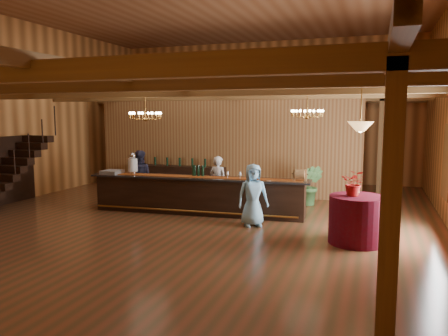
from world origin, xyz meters
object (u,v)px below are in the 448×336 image
(backbar_shelf, at_px, (180,179))
(chandelier_left, at_px, (145,115))
(raffle_drum, at_px, (300,174))
(chandelier_right, at_px, (307,113))
(staff_second, at_px, (139,176))
(pendant_lamp, at_px, (360,126))
(beverage_dispenser, at_px, (133,164))
(floor_plant, at_px, (311,185))
(bartender, at_px, (218,182))
(guest, at_px, (253,195))
(tasting_bar, at_px, (198,195))
(round_table, at_px, (357,220))

(backbar_shelf, bearing_deg, chandelier_left, -78.22)
(raffle_drum, height_order, chandelier_right, chandelier_right)
(staff_second, bearing_deg, backbar_shelf, -127.34)
(chandelier_right, height_order, pendant_lamp, same)
(beverage_dispenser, relative_size, floor_plant, 0.51)
(chandelier_left, bearing_deg, bartender, 47.88)
(bartender, bearing_deg, chandelier_left, 59.18)
(bartender, distance_m, guest, 2.12)
(tasting_bar, relative_size, chandelier_right, 7.48)
(chandelier_right, bearing_deg, backbar_shelf, 154.03)
(raffle_drum, bearing_deg, round_table, -47.55)
(tasting_bar, xyz_separation_m, beverage_dispenser, (-1.91, -0.09, 0.78))
(tasting_bar, bearing_deg, pendant_lamp, -23.18)
(tasting_bar, relative_size, beverage_dispenser, 9.98)
(backbar_shelf, xyz_separation_m, guest, (3.57, -3.57, 0.30))
(round_table, xyz_separation_m, staff_second, (-6.39, 2.28, 0.29))
(bartender, bearing_deg, raffle_drum, 176.44)
(chandelier_left, height_order, staff_second, chandelier_left)
(bartender, relative_size, floor_plant, 1.26)
(tasting_bar, height_order, beverage_dispenser, beverage_dispenser)
(backbar_shelf, relative_size, chandelier_right, 4.00)
(chandelier_right, height_order, staff_second, chandelier_right)
(round_table, bearing_deg, chandelier_right, 124.43)
(backbar_shelf, bearing_deg, bartender, -43.29)
(bartender, bearing_deg, backbar_shelf, -32.22)
(raffle_drum, relative_size, bartender, 0.23)
(tasting_bar, xyz_separation_m, raffle_drum, (2.69, 0.15, 0.66))
(pendant_lamp, bearing_deg, floor_plant, 112.29)
(chandelier_right, height_order, bartender, chandelier_right)
(beverage_dispenser, distance_m, guest, 3.75)
(tasting_bar, height_order, floor_plant, floor_plant)
(backbar_shelf, height_order, round_table, round_table)
(staff_second, bearing_deg, bartender, 153.64)
(tasting_bar, relative_size, pendant_lamp, 6.65)
(tasting_bar, height_order, chandelier_right, chandelier_right)
(chandelier_left, xyz_separation_m, bartender, (1.40, 1.54, -1.88))
(chandelier_right, distance_m, guest, 2.56)
(guest, bearing_deg, bartender, 102.96)
(staff_second, bearing_deg, chandelier_left, 100.93)
(backbar_shelf, height_order, chandelier_right, chandelier_right)
(round_table, distance_m, floor_plant, 3.79)
(pendant_lamp, xyz_separation_m, bartender, (-3.84, 2.21, -1.66))
(pendant_lamp, height_order, staff_second, pendant_lamp)
(backbar_shelf, bearing_deg, raffle_drum, -30.19)
(round_table, relative_size, chandelier_left, 1.43)
(tasting_bar, distance_m, chandelier_left, 2.50)
(bartender, xyz_separation_m, floor_plant, (2.40, 1.29, -0.15))
(round_table, bearing_deg, beverage_dispenser, 167.49)
(chandelier_right, bearing_deg, raffle_drum, -100.81)
(round_table, xyz_separation_m, chandelier_right, (-1.36, 1.99, 2.18))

